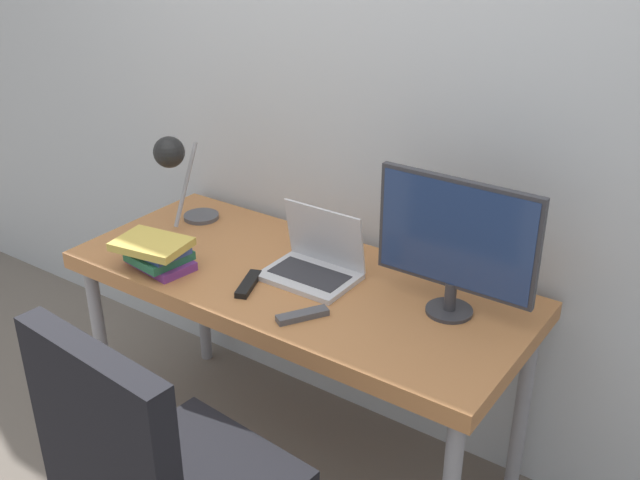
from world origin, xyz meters
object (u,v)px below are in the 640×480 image
at_px(laptop, 315,263).
at_px(monitor, 456,240).
at_px(book_stack, 157,253).
at_px(desk_lamp, 175,164).

height_order(laptop, monitor, monitor).
bearing_deg(laptop, monitor, 5.61).
relative_size(laptop, book_stack, 1.14).
relative_size(laptop, monitor, 0.60).
relative_size(monitor, book_stack, 1.91).
bearing_deg(desk_lamp, monitor, 1.61).
distance_m(desk_lamp, book_stack, 0.38).
bearing_deg(laptop, desk_lamp, 178.60).
xyz_separation_m(laptop, desk_lamp, (-0.63, 0.02, 0.21)).
distance_m(monitor, book_stack, 1.01).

